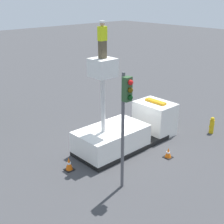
{
  "coord_description": "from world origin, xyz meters",
  "views": [
    {
      "loc": [
        -11.22,
        -11.28,
        8.26
      ],
      "look_at": [
        -2.07,
        -1.38,
        3.06
      ],
      "focal_mm": 50.0,
      "sensor_mm": 36.0,
      "label": 1
    }
  ],
  "objects_px": {
    "fire_hydrant": "(212,125)",
    "traffic_cone_curbside": "(168,153)",
    "traffic_cone_rear": "(69,164)",
    "traffic_light_pole": "(125,110)",
    "bucket_truck": "(127,130)",
    "worker": "(102,40)"
  },
  "relations": [
    {
      "from": "bucket_truck",
      "to": "worker",
      "type": "distance_m",
      "value": 5.53
    },
    {
      "from": "traffic_light_pole",
      "to": "traffic_cone_curbside",
      "type": "bearing_deg",
      "value": 5.63
    },
    {
      "from": "worker",
      "to": "traffic_cone_curbside",
      "type": "relative_size",
      "value": 3.15
    },
    {
      "from": "traffic_light_pole",
      "to": "traffic_cone_rear",
      "type": "height_order",
      "value": "traffic_light_pole"
    },
    {
      "from": "worker",
      "to": "traffic_light_pole",
      "type": "bearing_deg",
      "value": -114.33
    },
    {
      "from": "traffic_light_pole",
      "to": "worker",
      "type": "bearing_deg",
      "value": 65.67
    },
    {
      "from": "fire_hydrant",
      "to": "traffic_cone_curbside",
      "type": "bearing_deg",
      "value": -178.74
    },
    {
      "from": "traffic_light_pole",
      "to": "fire_hydrant",
      "type": "bearing_deg",
      "value": 3.23
    },
    {
      "from": "bucket_truck",
      "to": "traffic_cone_rear",
      "type": "xyz_separation_m",
      "value": [
        -4.06,
        0.03,
        -0.59
      ]
    },
    {
      "from": "traffic_light_pole",
      "to": "traffic_cone_curbside",
      "type": "xyz_separation_m",
      "value": [
        3.66,
        0.36,
        -3.5
      ]
    },
    {
      "from": "bucket_truck",
      "to": "traffic_light_pole",
      "type": "xyz_separation_m",
      "value": [
        -3.12,
        -2.9,
        2.84
      ]
    },
    {
      "from": "bucket_truck",
      "to": "fire_hydrant",
      "type": "height_order",
      "value": "bucket_truck"
    },
    {
      "from": "traffic_light_pole",
      "to": "fire_hydrant",
      "type": "relative_size",
      "value": 4.98
    },
    {
      "from": "fire_hydrant",
      "to": "traffic_cone_rear",
      "type": "distance_m",
      "value": 9.41
    },
    {
      "from": "fire_hydrant",
      "to": "traffic_cone_rear",
      "type": "height_order",
      "value": "fire_hydrant"
    },
    {
      "from": "traffic_cone_rear",
      "to": "fire_hydrant",
      "type": "bearing_deg",
      "value": -15.22
    },
    {
      "from": "traffic_cone_rear",
      "to": "bucket_truck",
      "type": "bearing_deg",
      "value": -0.39
    },
    {
      "from": "traffic_cone_rear",
      "to": "worker",
      "type": "bearing_deg",
      "value": -0.71
    },
    {
      "from": "fire_hydrant",
      "to": "traffic_cone_rear",
      "type": "bearing_deg",
      "value": 164.78
    },
    {
      "from": "traffic_light_pole",
      "to": "traffic_cone_rear",
      "type": "bearing_deg",
      "value": 107.85
    },
    {
      "from": "bucket_truck",
      "to": "fire_hydrant",
      "type": "distance_m",
      "value": 5.59
    },
    {
      "from": "bucket_truck",
      "to": "traffic_light_pole",
      "type": "height_order",
      "value": "traffic_light_pole"
    }
  ]
}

